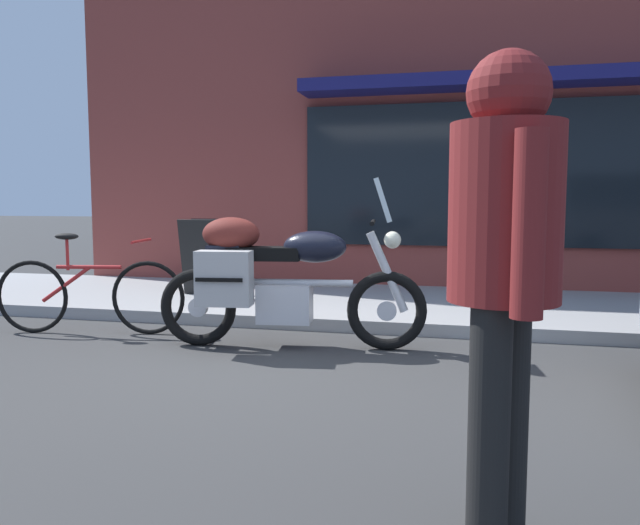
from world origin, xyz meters
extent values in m
plane|color=#353535|center=(0.00, 0.00, 0.00)|extent=(80.00, 80.00, 0.00)
torus|color=black|center=(0.77, 0.70, 0.33)|extent=(0.66, 0.18, 0.65)
cylinder|color=silver|center=(0.77, 0.70, 0.33)|extent=(0.17, 0.08, 0.16)
torus|color=black|center=(-0.80, 0.49, 0.33)|extent=(0.66, 0.18, 0.65)
cylinder|color=silver|center=(-0.80, 0.49, 0.33)|extent=(0.17, 0.08, 0.16)
cube|color=silver|center=(-0.06, 0.59, 0.38)|extent=(0.48, 0.36, 0.32)
cylinder|color=silver|center=(-0.01, 0.59, 0.55)|extent=(1.03, 0.20, 0.06)
ellipsoid|color=black|center=(0.18, 0.62, 0.85)|extent=(0.55, 0.35, 0.26)
cube|color=black|center=(-0.23, 0.56, 0.79)|extent=(0.63, 0.32, 0.11)
cube|color=black|center=(-0.56, 0.52, 0.77)|extent=(0.31, 0.25, 0.18)
cylinder|color=silver|center=(0.77, 0.70, 0.65)|extent=(0.35, 0.12, 0.67)
cylinder|color=black|center=(0.65, 0.68, 1.05)|extent=(0.12, 0.62, 0.04)
cube|color=silver|center=(0.73, 0.69, 1.23)|extent=(0.19, 0.34, 0.35)
sphere|color=#EAEACC|center=(0.81, 0.70, 0.91)|extent=(0.14, 0.14, 0.14)
cube|color=#ACACAC|center=(-0.48, 0.29, 0.61)|extent=(0.46, 0.26, 0.44)
cube|color=black|center=(-0.48, 0.18, 0.61)|extent=(0.37, 0.07, 0.03)
ellipsoid|color=#591E19|center=(-0.51, 0.53, 0.95)|extent=(0.52, 0.38, 0.28)
torus|color=black|center=(-1.43, 0.79, 0.34)|extent=(0.67, 0.16, 0.68)
torus|color=black|center=(-2.50, 0.59, 0.34)|extent=(0.67, 0.16, 0.68)
cylinder|color=#B22323|center=(-1.97, 0.69, 0.62)|extent=(0.60, 0.14, 0.04)
cylinder|color=#B22323|center=(-2.18, 0.65, 0.46)|extent=(0.47, 0.12, 0.34)
cylinder|color=#B22323|center=(-2.16, 0.65, 0.74)|extent=(0.03, 0.03, 0.30)
ellipsoid|color=black|center=(-2.16, 0.65, 0.90)|extent=(0.23, 0.14, 0.06)
cylinder|color=#B22323|center=(-1.48, 0.78, 0.86)|extent=(0.11, 0.48, 0.03)
cylinder|color=black|center=(1.57, -2.01, 0.44)|extent=(0.14, 0.14, 0.88)
cylinder|color=black|center=(1.49, -2.20, 0.44)|extent=(0.14, 0.14, 0.88)
cylinder|color=maroon|center=(1.53, -2.11, 1.18)|extent=(0.46, 0.46, 0.60)
sphere|color=maroon|center=(1.53, -2.11, 1.58)|extent=(0.28, 0.28, 0.28)
sphere|color=tan|center=(1.59, -2.09, 1.58)|extent=(0.17, 0.17, 0.17)
cylinder|color=maroon|center=(1.47, -1.88, 1.15)|extent=(0.10, 0.10, 0.57)
cylinder|color=maroon|center=(1.59, -2.33, 1.15)|extent=(0.10, 0.10, 0.57)
cube|color=black|center=(-1.59, 2.36, 0.57)|extent=(0.55, 0.18, 0.89)
cube|color=black|center=(-1.59, 2.58, 0.57)|extent=(0.55, 0.18, 0.89)
camera|label=1|loc=(1.42, -4.30, 1.22)|focal=34.88mm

